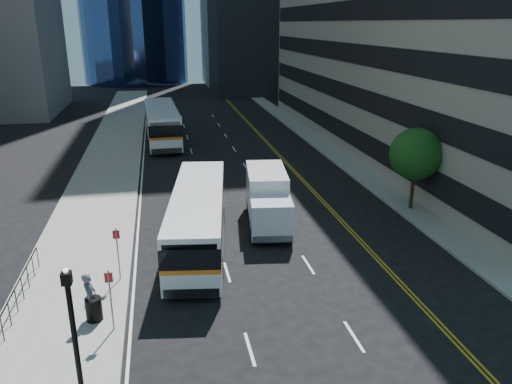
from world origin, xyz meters
TOP-DOWN VIEW (x-y plane):
  - ground at (0.00, 0.00)m, footprint 160.00×160.00m
  - sidewalk_west at (-10.50, 25.00)m, footprint 5.00×90.00m
  - sidewalk_east at (9.00, 25.00)m, footprint 2.00×90.00m
  - parking_garage at (25.00, 23.00)m, footprint 30.00×50.00m
  - street_tree at (9.00, 8.00)m, footprint 3.20×3.20m
  - lamp_post at (-9.00, -6.00)m, footprint 0.28×0.28m
  - bus_front at (-4.53, 5.20)m, footprint 4.17×11.98m
  - bus_rear at (-6.00, 30.59)m, footprint 3.39×13.35m
  - box_truck at (-0.35, 7.44)m, footprint 3.01×6.66m
  - trash_can at (-9.18, -1.19)m, footprint 0.78×0.78m
  - pedestrian at (-9.29, -1.08)m, footprint 0.56×0.77m

SIDE VIEW (x-z plane):
  - ground at x=0.00m, z-range 0.00..0.00m
  - sidewalk_west at x=-10.50m, z-range 0.00..0.15m
  - sidewalk_east at x=9.00m, z-range 0.00..0.15m
  - trash_can at x=-9.18m, z-range 0.15..1.10m
  - pedestrian at x=-9.29m, z-range 0.15..2.12m
  - box_truck at x=-0.35m, z-range 0.09..3.16m
  - bus_front at x=-4.53m, z-range 0.14..3.17m
  - bus_rear at x=-6.00m, z-range 0.16..3.57m
  - lamp_post at x=-9.00m, z-range 0.44..5.00m
  - street_tree at x=9.00m, z-range 1.09..6.19m
  - parking_garage at x=25.00m, z-range 0.00..25.00m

